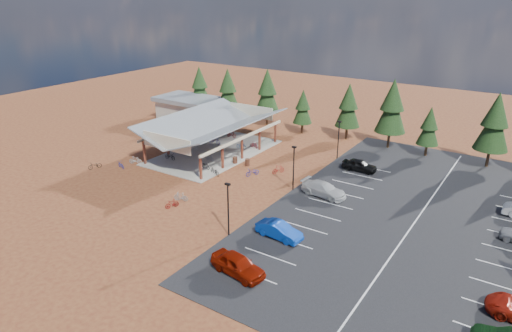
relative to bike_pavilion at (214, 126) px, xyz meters
name	(u,v)px	position (x,y,z in m)	size (l,w,h in m)	color
ground	(246,186)	(10.00, -7.00, -3.82)	(140.00, 140.00, 0.00)	#5F2619
asphalt_lot	(418,217)	(28.50, -4.00, -3.80)	(27.00, 44.00, 0.04)	black
concrete_pad	(215,152)	(0.00, 0.00, -3.77)	(10.60, 18.60, 0.10)	gray
bike_pavilion	(214,126)	(0.00, 0.00, 0.00)	(11.65, 19.40, 4.97)	maroon
outbuilding	(189,108)	(-14.00, 11.00, -1.80)	(11.00, 7.00, 3.90)	#ADA593
lamp_post_0	(228,206)	(15.00, -17.00, -0.85)	(0.50, 0.25, 5.14)	black
lamp_post_1	(294,165)	(15.00, -5.00, -0.85)	(0.50, 0.25, 5.14)	black
lamp_post_2	(338,137)	(15.00, 7.00, -0.85)	(0.50, 0.25, 5.14)	black
trash_bin_0	(235,160)	(4.84, -1.92, -3.37)	(0.60, 0.60, 0.90)	#482719
trash_bin_1	(247,162)	(6.54, -1.62, -3.37)	(0.60, 0.60, 0.90)	#482719
pine_0	(200,85)	(-14.98, 15.08, 1.34)	(3.63, 3.63, 8.45)	#382314
pine_1	(228,89)	(-8.37, 14.48, 1.53)	(3.76, 3.76, 8.76)	#382314
pine_2	(267,91)	(-1.26, 15.54, 1.80)	(3.95, 3.95, 9.20)	#382314
pine_3	(303,107)	(5.72, 14.61, 0.34)	(2.93, 2.93, 6.83)	#382314
pine_4	(349,106)	(12.69, 15.49, 1.28)	(3.59, 3.59, 8.37)	#382314
pine_5	(392,106)	(19.15, 15.08, 2.15)	(4.19, 4.19, 9.77)	#382314
pine_6	(429,126)	(24.43, 14.60, 0.27)	(2.88, 2.88, 6.71)	#382314
pine_7	(495,122)	(31.93, 14.70, 1.98)	(4.08, 4.08, 9.51)	#382314
bike_0	(170,156)	(-3.00, -5.56, -3.27)	(0.60, 1.71, 0.90)	black
bike_1	(194,146)	(-3.07, -0.79, -3.26)	(0.43, 1.53, 0.92)	#999CA2
bike_2	(214,141)	(-2.17, 2.74, -3.23)	(0.65, 1.87, 0.98)	navy
bike_3	(231,134)	(-1.99, 6.60, -3.20)	(0.49, 1.73, 1.04)	maroon
bike_4	(206,165)	(2.95, -5.55, -3.28)	(0.59, 1.68, 0.88)	black
bike_5	(210,157)	(1.66, -3.14, -3.20)	(0.49, 1.75, 1.05)	gray
bike_6	(241,146)	(2.23, 3.20, -3.30)	(0.56, 1.62, 0.85)	#11498F
bike_7	(254,145)	(3.62, 4.34, -3.28)	(0.41, 1.46, 0.88)	maroon
bike_8	(95,165)	(-8.74, -12.91, -3.38)	(0.59, 1.68, 0.88)	black
bike_9	(135,160)	(-5.87, -8.90, -3.34)	(0.46, 1.62, 0.97)	#A1A4A9
bike_10	(121,165)	(-6.15, -10.99, -3.42)	(0.54, 1.54, 0.81)	#0F2193
bike_11	(172,204)	(6.84, -15.70, -3.38)	(0.42, 1.49, 0.89)	maroon
bike_13	(181,197)	(6.47, -13.96, -3.34)	(0.45, 1.61, 0.96)	gray
bike_14	(253,172)	(8.95, -4.05, -3.34)	(0.64, 1.84, 0.97)	#1C2599
bike_15	(278,169)	(11.13, -1.68, -3.30)	(0.49, 1.74, 1.05)	maroon
bike_16	(215,171)	(5.03, -6.36, -3.32)	(0.67, 1.91, 1.00)	black
car_0	(238,265)	(19.23, -21.49, -2.97)	(1.92, 4.76, 1.62)	maroon
car_1	(279,230)	(19.07, -14.92, -3.06)	(1.53, 4.39, 1.45)	#09339B
car_3	(324,189)	(18.54, -4.58, -3.05)	(2.06, 5.07, 1.47)	#B6B6B6
car_4	(360,165)	(19.06, 4.45, -3.06)	(1.70, 4.22, 1.44)	black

